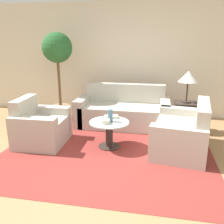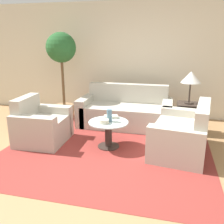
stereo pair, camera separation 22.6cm
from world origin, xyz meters
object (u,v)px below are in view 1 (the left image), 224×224
object	(u,v)px
armchair	(39,128)
book_stack	(111,117)
potted_plant	(58,59)
vase	(110,116)
bowl	(105,121)
sofa_main	(123,112)
loveseat	(184,134)
coffee_table	(109,131)
table_lamp	(188,77)

from	to	relation	value
armchair	book_stack	distance (m)	1.28
potted_plant	vase	world-z (taller)	potted_plant
potted_plant	bowl	xyz separation A→B (m)	(1.35, -1.43, -0.86)
sofa_main	armchair	bearing A→B (deg)	-136.38
loveseat	vase	distance (m)	1.26
bowl	book_stack	world-z (taller)	bowl
loveseat	potted_plant	xyz separation A→B (m)	(-2.64, 1.23, 1.07)
armchair	coffee_table	xyz separation A→B (m)	(1.24, 0.05, 0.01)
table_lamp	potted_plant	size ratio (longest dim) A/B	0.32
vase	book_stack	size ratio (longest dim) A/B	0.79
loveseat	armchair	bearing A→B (deg)	-78.26
loveseat	book_stack	distance (m)	1.26
sofa_main	loveseat	distance (m)	1.60
coffee_table	potted_plant	size ratio (longest dim) A/B	0.35
armchair	loveseat	size ratio (longest dim) A/B	0.66
vase	sofa_main	bearing A→B (deg)	87.55
potted_plant	vase	bearing A→B (deg)	-43.06
armchair	vase	xyz separation A→B (m)	(1.26, 0.06, 0.28)
bowl	book_stack	bearing A→B (deg)	80.97
book_stack	vase	bearing A→B (deg)	-101.92
loveseat	vase	xyz separation A→B (m)	(-1.22, -0.10, 0.28)
sofa_main	armchair	distance (m)	1.80
loveseat	bowl	xyz separation A→B (m)	(-1.29, -0.20, 0.21)
coffee_table	book_stack	world-z (taller)	book_stack
potted_plant	vase	size ratio (longest dim) A/B	9.31
loveseat	book_stack	size ratio (longest dim) A/B	5.32
table_lamp	book_stack	distance (m)	1.70
sofa_main	table_lamp	distance (m)	1.49
potted_plant	bowl	distance (m)	2.15
sofa_main	potted_plant	xyz separation A→B (m)	(-1.47, 0.14, 1.07)
loveseat	vase	size ratio (longest dim) A/B	6.72
armchair	book_stack	world-z (taller)	armchair
armchair	potted_plant	distance (m)	1.75
vase	book_stack	distance (m)	0.20
coffee_table	table_lamp	world-z (taller)	table_lamp
sofa_main	coffee_table	bearing A→B (deg)	-93.12
vase	book_stack	xyz separation A→B (m)	(-0.02, 0.19, -0.08)
coffee_table	loveseat	bearing A→B (deg)	4.83
sofa_main	book_stack	xyz separation A→B (m)	(-0.07, -1.00, 0.20)
loveseat	bowl	world-z (taller)	loveseat
sofa_main	loveseat	world-z (taller)	sofa_main
armchair	potted_plant	size ratio (longest dim) A/B	0.48
vase	bowl	size ratio (longest dim) A/B	1.23
table_lamp	vase	size ratio (longest dim) A/B	2.98
armchair	loveseat	distance (m)	2.48
bowl	book_stack	distance (m)	0.29
potted_plant	book_stack	distance (m)	2.00
armchair	potted_plant	world-z (taller)	potted_plant
table_lamp	bowl	xyz separation A→B (m)	(-1.38, -1.16, -0.59)
vase	loveseat	bearing A→B (deg)	4.45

